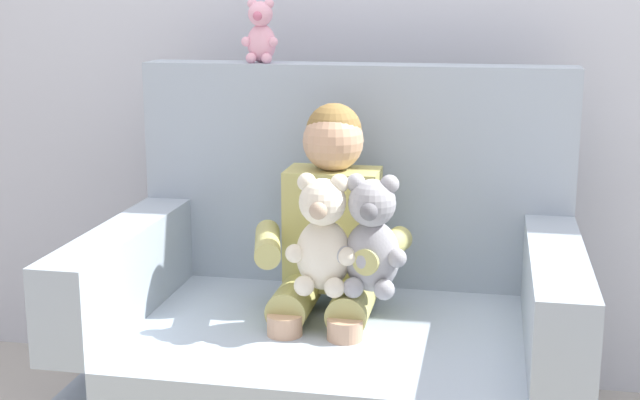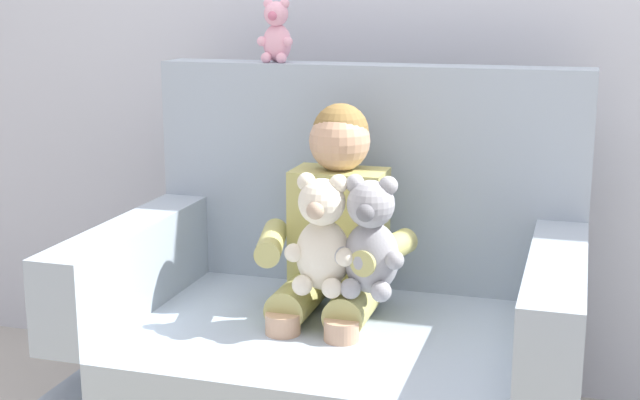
{
  "view_description": "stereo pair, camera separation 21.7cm",
  "coord_description": "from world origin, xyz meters",
  "px_view_note": "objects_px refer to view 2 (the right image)",
  "views": [
    {
      "loc": [
        0.41,
        -2.25,
        1.3
      ],
      "look_at": [
        -0.02,
        -0.05,
        0.78
      ],
      "focal_mm": 49.76,
      "sensor_mm": 36.0,
      "label": 1
    },
    {
      "loc": [
        0.62,
        -2.2,
        1.3
      ],
      "look_at": [
        -0.02,
        -0.05,
        0.78
      ],
      "focal_mm": 49.76,
      "sensor_mm": 36.0,
      "label": 2
    }
  ],
  "objects_px": {
    "seated_child": "(333,240)",
    "armchair": "(339,346)",
    "plush_pink_on_backrest": "(277,33)",
    "plush_grey": "(371,240)",
    "plush_cream": "(322,237)"
  },
  "relations": [
    {
      "from": "seated_child",
      "to": "armchair",
      "type": "bearing_deg",
      "value": -27.54
    },
    {
      "from": "plush_pink_on_backrest",
      "to": "armchair",
      "type": "bearing_deg",
      "value": -47.28
    },
    {
      "from": "seated_child",
      "to": "plush_grey",
      "type": "xyz_separation_m",
      "value": [
        0.14,
        -0.13,
        0.04
      ]
    },
    {
      "from": "armchair",
      "to": "seated_child",
      "type": "height_order",
      "value": "armchair"
    },
    {
      "from": "plush_cream",
      "to": "plush_grey",
      "type": "bearing_deg",
      "value": -4.58
    },
    {
      "from": "seated_child",
      "to": "plush_grey",
      "type": "distance_m",
      "value": 0.19
    },
    {
      "from": "armchair",
      "to": "plush_grey",
      "type": "relative_size",
      "value": 4.1
    },
    {
      "from": "armchair",
      "to": "plush_pink_on_backrest",
      "type": "relative_size",
      "value": 6.8
    },
    {
      "from": "plush_grey",
      "to": "plush_pink_on_backrest",
      "type": "bearing_deg",
      "value": 121.22
    },
    {
      "from": "seated_child",
      "to": "plush_cream",
      "type": "height_order",
      "value": "seated_child"
    },
    {
      "from": "plush_grey",
      "to": "plush_cream",
      "type": "height_order",
      "value": "plush_grey"
    },
    {
      "from": "plush_cream",
      "to": "plush_pink_on_backrest",
      "type": "distance_m",
      "value": 0.73
    },
    {
      "from": "plush_pink_on_backrest",
      "to": "seated_child",
      "type": "bearing_deg",
      "value": -48.53
    },
    {
      "from": "seated_child",
      "to": "plush_pink_on_backrest",
      "type": "distance_m",
      "value": 0.68
    },
    {
      "from": "plush_cream",
      "to": "plush_pink_on_backrest",
      "type": "relative_size",
      "value": 1.65
    }
  ]
}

